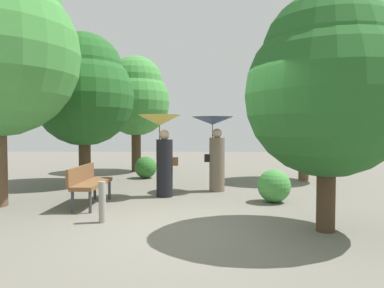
{
  "coord_description": "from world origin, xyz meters",
  "views": [
    {
      "loc": [
        0.14,
        -5.47,
        1.58
      ],
      "look_at": [
        0.0,
        3.29,
        1.23
      ],
      "focal_mm": 32.82,
      "sensor_mm": 36.0,
      "label": 1
    }
  ],
  "objects": [
    {
      "name": "ground_plane",
      "position": [
        0.0,
        0.0,
        0.0
      ],
      "size": [
        40.0,
        40.0,
        0.0
      ],
      "primitive_type": "plane",
      "color": "#6B665B"
    },
    {
      "name": "person_left",
      "position": [
        -0.7,
        2.8,
        1.31
      ],
      "size": [
        1.01,
        1.01,
        1.94
      ],
      "rotation": [
        0.0,
        0.0,
        1.54
      ],
      "color": "black",
      "rests_on": "ground"
    },
    {
      "name": "person_right",
      "position": [
        0.58,
        3.57,
        1.29
      ],
      "size": [
        1.08,
        1.08,
        1.92
      ],
      "rotation": [
        0.0,
        0.0,
        1.54
      ],
      "color": "#6B5B4C",
      "rests_on": "ground"
    },
    {
      "name": "park_bench",
      "position": [
        -2.14,
        1.78,
        0.51
      ],
      "size": [
        0.52,
        1.51,
        0.83
      ],
      "rotation": [
        0.0,
        0.0,
        1.55
      ],
      "color": "#38383D",
      "rests_on": "ground"
    },
    {
      "name": "tree_near_left",
      "position": [
        -3.2,
        4.81,
        2.8
      ],
      "size": [
        2.91,
        2.91,
        4.43
      ],
      "color": "#42301E",
      "rests_on": "ground"
    },
    {
      "name": "tree_near_right",
      "position": [
        3.44,
        5.48,
        2.51
      ],
      "size": [
        2.5,
        2.5,
        3.93
      ],
      "color": "brown",
      "rests_on": "ground"
    },
    {
      "name": "tree_mid_left",
      "position": [
        -2.2,
        7.84,
        2.87
      ],
      "size": [
        2.56,
        2.56,
        4.38
      ],
      "color": "#42301E",
      "rests_on": "ground"
    },
    {
      "name": "tree_mid_right",
      "position": [
        2.14,
        -0.02,
        2.3
      ],
      "size": [
        2.54,
        2.54,
        3.7
      ],
      "color": "#42301E",
      "rests_on": "ground"
    },
    {
      "name": "bush_path_left",
      "position": [
        1.81,
        2.18,
        0.36
      ],
      "size": [
        0.72,
        0.72,
        0.72
      ],
      "primitive_type": "sphere",
      "color": "#428C3D",
      "rests_on": "ground"
    },
    {
      "name": "bush_path_right",
      "position": [
        -1.57,
        5.97,
        0.36
      ],
      "size": [
        0.71,
        0.71,
        0.71
      ],
      "primitive_type": "sphere",
      "color": "#2D6B28",
      "rests_on": "ground"
    },
    {
      "name": "path_marker_post",
      "position": [
        -1.48,
        0.44,
        0.35
      ],
      "size": [
        0.12,
        0.12,
        0.7
      ],
      "primitive_type": "cylinder",
      "color": "gray",
      "rests_on": "ground"
    }
  ]
}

